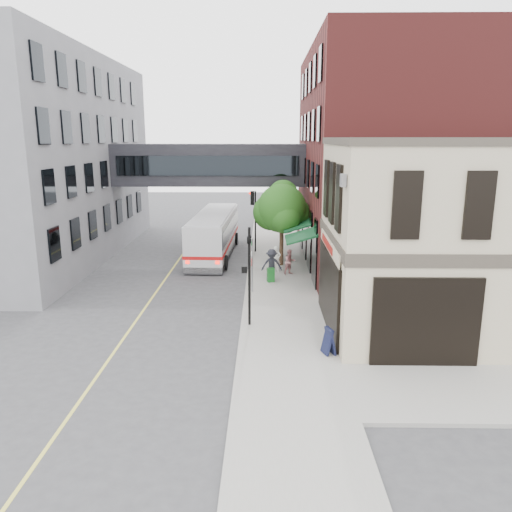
{
  "coord_description": "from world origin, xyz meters",
  "views": [
    {
      "loc": [
        1.05,
        -19.37,
        8.44
      ],
      "look_at": [
        0.66,
        4.35,
        2.8
      ],
      "focal_mm": 35.0,
      "sensor_mm": 36.0,
      "label": 1
    }
  ],
  "objects_px": {
    "bus": "(214,232)",
    "newspaper_box": "(271,275)",
    "pedestrian_a": "(276,259)",
    "pedestrian_b": "(290,262)",
    "pedestrian_c": "(272,265)",
    "sandwich_board": "(329,341)"
  },
  "relations": [
    {
      "from": "pedestrian_c",
      "to": "sandwich_board",
      "type": "bearing_deg",
      "value": -80.23
    },
    {
      "from": "pedestrian_c",
      "to": "pedestrian_a",
      "type": "bearing_deg",
      "value": 79.27
    },
    {
      "from": "bus",
      "to": "pedestrian_c",
      "type": "distance_m",
      "value": 8.18
    },
    {
      "from": "pedestrian_a",
      "to": "sandwich_board",
      "type": "relative_size",
      "value": 1.55
    },
    {
      "from": "bus",
      "to": "pedestrian_c",
      "type": "relative_size",
      "value": 6.06
    },
    {
      "from": "pedestrian_a",
      "to": "newspaper_box",
      "type": "xyz_separation_m",
      "value": [
        -0.36,
        -2.19,
        -0.42
      ]
    },
    {
      "from": "bus",
      "to": "pedestrian_b",
      "type": "xyz_separation_m",
      "value": [
        5.25,
        -5.64,
        -0.78
      ]
    },
    {
      "from": "bus",
      "to": "pedestrian_a",
      "type": "height_order",
      "value": "bus"
    },
    {
      "from": "pedestrian_c",
      "to": "bus",
      "type": "bearing_deg",
      "value": 118.59
    },
    {
      "from": "pedestrian_b",
      "to": "sandwich_board",
      "type": "xyz_separation_m",
      "value": [
        0.94,
        -11.78,
        -0.25
      ]
    },
    {
      "from": "bus",
      "to": "pedestrian_b",
      "type": "distance_m",
      "value": 7.75
    },
    {
      "from": "pedestrian_a",
      "to": "pedestrian_b",
      "type": "bearing_deg",
      "value": -30.88
    },
    {
      "from": "bus",
      "to": "newspaper_box",
      "type": "height_order",
      "value": "bus"
    },
    {
      "from": "sandwich_board",
      "to": "newspaper_box",
      "type": "bearing_deg",
      "value": 83.73
    },
    {
      "from": "pedestrian_a",
      "to": "pedestrian_b",
      "type": "relative_size",
      "value": 1.05
    },
    {
      "from": "bus",
      "to": "pedestrian_a",
      "type": "relative_size",
      "value": 6.93
    },
    {
      "from": "bus",
      "to": "newspaper_box",
      "type": "bearing_deg",
      "value": -61.17
    },
    {
      "from": "pedestrian_a",
      "to": "pedestrian_b",
      "type": "distance_m",
      "value": 0.97
    },
    {
      "from": "pedestrian_b",
      "to": "pedestrian_c",
      "type": "bearing_deg",
      "value": -158.76
    },
    {
      "from": "newspaper_box",
      "to": "pedestrian_c",
      "type": "bearing_deg",
      "value": 66.74
    },
    {
      "from": "sandwich_board",
      "to": "pedestrian_a",
      "type": "bearing_deg",
      "value": 79.98
    },
    {
      "from": "pedestrian_b",
      "to": "pedestrian_c",
      "type": "height_order",
      "value": "pedestrian_c"
    }
  ]
}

